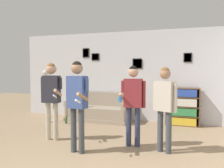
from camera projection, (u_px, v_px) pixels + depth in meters
The scene contains 9 objects.
wall_back at pixel (136, 76), 7.54m from camera, with size 7.75×0.08×2.70m.
couch at pixel (99, 111), 7.58m from camera, with size 1.94×0.80×0.84m.
bookshelf at pixel (183, 107), 6.90m from camera, with size 0.91×0.30×1.05m.
floor_lamp at pixel (50, 80), 7.35m from camera, with size 0.47×0.28×1.64m.
person_player_foreground_left at pixel (51, 93), 5.46m from camera, with size 0.53×0.44×1.70m.
person_player_foreground_center at pixel (77, 97), 4.63m from camera, with size 0.50×0.50×1.72m.
person_watcher_holding_cup at pixel (133, 97), 5.01m from camera, with size 0.50×0.45×1.64m.
person_spectator_near_bookshelf at pixel (165, 101), 4.65m from camera, with size 0.47×0.32×1.61m.
bottle_on_floor at pixel (66, 120), 7.18m from camera, with size 0.07×0.07×0.22m.
Camera 1 is at (1.99, -2.62, 1.59)m, focal length 40.00 mm.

